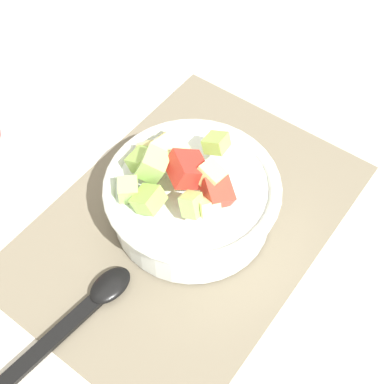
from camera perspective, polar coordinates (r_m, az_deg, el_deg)
ground_plane at (r=0.71m, az=-0.44°, el=-3.14°), size 2.40×2.40×0.00m
placemat at (r=0.70m, az=-0.44°, el=-3.00°), size 0.46×0.32×0.01m
salad_bowl at (r=0.67m, az=-0.12°, el=-0.38°), size 0.22×0.22×0.13m
serving_spoon at (r=0.65m, az=-12.05°, el=-12.71°), size 0.24×0.05×0.01m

